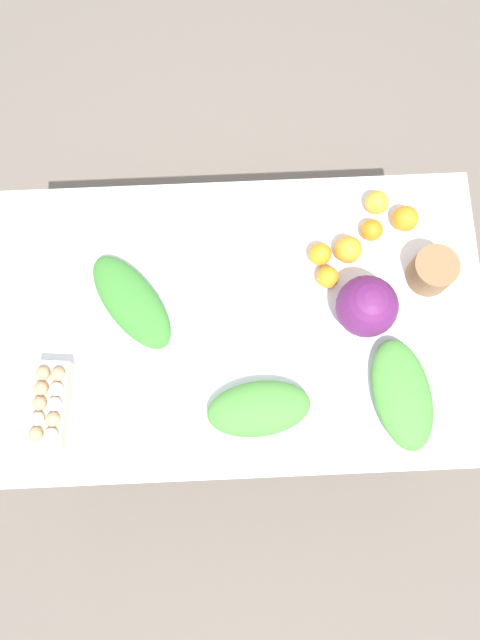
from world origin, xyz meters
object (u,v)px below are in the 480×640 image
object	(u,v)px
paper_bag	(432,271)
greens_bunch_beet_tops	(131,302)
cabbage_purple	(367,306)
orange_0	(372,230)
egg_carton	(50,405)
orange_5	(320,254)
orange_2	(348,250)
orange_1	(328,277)
orange_4	(405,219)
greens_bunch_chard	(402,394)
orange_3	(377,202)
greens_bunch_scallion	(259,409)

from	to	relation	value
paper_bag	greens_bunch_beet_tops	world-z (taller)	paper_bag
cabbage_purple	orange_0	xyz separation A→B (m)	(0.05, 0.25, -0.06)
egg_carton	orange_5	world-z (taller)	egg_carton
orange_2	orange_1	bearing A→B (deg)	-129.57
paper_bag	orange_4	xyz separation A→B (m)	(-0.06, 0.18, -0.02)
greens_bunch_chard	orange_1	size ratio (longest dim) A/B	4.84
paper_bag	orange_3	xyz separation A→B (m)	(-0.14, 0.23, -0.02)
paper_bag	orange_1	bearing A→B (deg)	179.83
egg_carton	orange_1	xyz separation A→B (m)	(0.82, 0.35, -0.01)
greens_bunch_chard	orange_2	world-z (taller)	orange_2
greens_bunch_beet_tops	paper_bag	bearing A→B (deg)	3.21
orange_2	orange_4	bearing A→B (deg)	26.87
greens_bunch_chard	orange_4	world-z (taller)	orange_4
greens_bunch_scallion	orange_5	bearing A→B (deg)	65.46
cabbage_purple	orange_1	world-z (taller)	cabbage_purple
greens_bunch_scallion	orange_3	distance (m)	0.73
orange_1	orange_5	world-z (taller)	orange_5
greens_bunch_beet_tops	orange_0	xyz separation A→B (m)	(0.73, 0.19, 0.00)
greens_bunch_chard	orange_0	size ratio (longest dim) A/B	4.80
greens_bunch_chard	greens_bunch_beet_tops	bearing A→B (deg)	158.28
orange_2	orange_5	distance (m)	0.09
orange_3	orange_0	bearing A→B (deg)	-104.42
greens_bunch_scallion	orange_1	distance (m)	0.45
greens_bunch_beet_tops	orange_0	distance (m)	0.76
orange_4	orange_5	size ratio (longest dim) A/B	1.14
orange_1	egg_carton	bearing A→B (deg)	-157.03
greens_bunch_beet_tops	orange_1	size ratio (longest dim) A/B	5.13
orange_2	cabbage_purple	bearing A→B (deg)	-81.32
cabbage_purple	orange_5	distance (m)	0.22
egg_carton	cabbage_purple	bearing A→B (deg)	109.49
cabbage_purple	orange_2	world-z (taller)	cabbage_purple
paper_bag	greens_bunch_chard	bearing A→B (deg)	-108.82
orange_1	orange_3	bearing A→B (deg)	54.00
cabbage_purple	egg_carton	world-z (taller)	cabbage_purple
orange_0	orange_1	distance (m)	0.20
paper_bag	orange_2	size ratio (longest dim) A/B	1.57
greens_bunch_scallion	orange_1	xyz separation A→B (m)	(0.23, 0.38, -0.01)
orange_4	orange_2	bearing A→B (deg)	-153.13
egg_carton	orange_4	distance (m)	1.19
orange_0	orange_2	world-z (taller)	orange_2
greens_bunch_scallion	egg_carton	bearing A→B (deg)	176.47
orange_2	paper_bag	bearing A→B (deg)	-18.88
greens_bunch_scallion	greens_bunch_chard	xyz separation A→B (m)	(0.41, 0.02, -0.00)
egg_carton	greens_bunch_scallion	xyz separation A→B (m)	(0.59, -0.04, -0.00)
egg_carton	orange_3	world-z (taller)	egg_carton
orange_1	orange_4	size ratio (longest dim) A/B	0.84
greens_bunch_scallion	orange_4	size ratio (longest dim) A/B	3.71
greens_bunch_chard	orange_5	xyz separation A→B (m)	(-0.20, 0.43, -0.00)
orange_3	orange_4	xyz separation A→B (m)	(0.08, -0.06, 0.00)
orange_5	egg_carton	bearing A→B (deg)	-152.32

